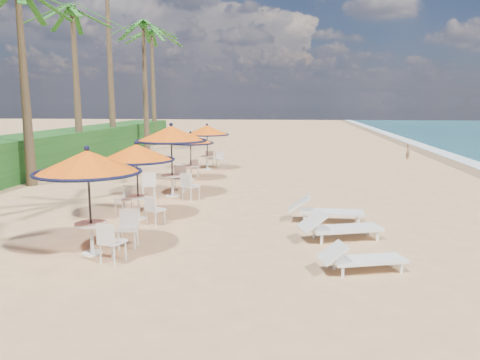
# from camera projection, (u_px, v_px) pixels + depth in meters

# --- Properties ---
(ground) EXTENTS (160.00, 160.00, 0.00)m
(ground) POSITION_uv_depth(u_px,v_px,m) (322.00, 261.00, 10.15)
(ground) COLOR tan
(ground) RESTS_ON ground
(scrub_hedge) EXTENTS (3.00, 40.00, 1.80)m
(scrub_hedge) POSITION_uv_depth(u_px,v_px,m) (23.00, 155.00, 22.31)
(scrub_hedge) COLOR #194716
(scrub_hedge) RESTS_ON ground
(station_0) EXTENTS (2.38, 2.38, 2.48)m
(station_0) POSITION_uv_depth(u_px,v_px,m) (91.00, 172.00, 10.35)
(station_0) COLOR black
(station_0) RESTS_ON ground
(station_1) EXTENTS (2.22, 2.22, 2.31)m
(station_1) POSITION_uv_depth(u_px,v_px,m) (137.00, 160.00, 13.58)
(station_1) COLOR black
(station_1) RESTS_ON ground
(station_2) EXTENTS (2.57, 2.57, 2.69)m
(station_2) POSITION_uv_depth(u_px,v_px,m) (172.00, 143.00, 16.85)
(station_2) COLOR black
(station_2) RESTS_ON ground
(station_3) EXTENTS (2.07, 2.11, 2.16)m
(station_3) POSITION_uv_depth(u_px,v_px,m) (190.00, 143.00, 20.56)
(station_3) COLOR black
(station_3) RESTS_ON ground
(station_4) EXTENTS (2.25, 2.25, 2.34)m
(station_4) POSITION_uv_depth(u_px,v_px,m) (208.00, 134.00, 23.79)
(station_4) COLOR black
(station_4) RESTS_ON ground
(lounger_near) EXTENTS (1.86, 1.03, 0.64)m
(lounger_near) POSITION_uv_depth(u_px,v_px,m) (359.00, 258.00, 9.47)
(lounger_near) COLOR white
(lounger_near) RESTS_ON ground
(lounger_mid) EXTENTS (2.18, 1.27, 0.75)m
(lounger_mid) POSITION_uv_depth(u_px,v_px,m) (338.00, 227.00, 11.63)
(lounger_mid) COLOR white
(lounger_mid) RESTS_ON ground
(lounger_far) EXTENTS (2.14, 0.75, 0.76)m
(lounger_far) POSITION_uv_depth(u_px,v_px,m) (323.00, 210.00, 13.41)
(lounger_far) COLOR white
(lounger_far) RESTS_ON ground
(palm_3) EXTENTS (5.00, 5.00, 7.88)m
(palm_3) POSITION_uv_depth(u_px,v_px,m) (18.00, 5.00, 18.16)
(palm_3) COLOR brown
(palm_3) RESTS_ON ground
(palm_4) EXTENTS (5.00, 5.00, 8.35)m
(palm_4) POSITION_uv_depth(u_px,v_px,m) (73.00, 21.00, 24.41)
(palm_4) COLOR brown
(palm_4) RESTS_ON ground
(palm_6) EXTENTS (5.00, 5.00, 8.95)m
(palm_6) POSITION_uv_depth(u_px,v_px,m) (143.00, 33.00, 32.46)
(palm_6) COLOR brown
(palm_6) RESTS_ON ground
(palm_7) EXTENTS (5.00, 5.00, 9.14)m
(palm_7) POSITION_uv_depth(u_px,v_px,m) (152.00, 40.00, 37.52)
(palm_7) COLOR brown
(palm_7) RESTS_ON ground
(person) EXTENTS (0.33, 0.41, 0.99)m
(person) POSITION_uv_depth(u_px,v_px,m) (408.00, 151.00, 27.93)
(person) COLOR olive
(person) RESTS_ON ground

